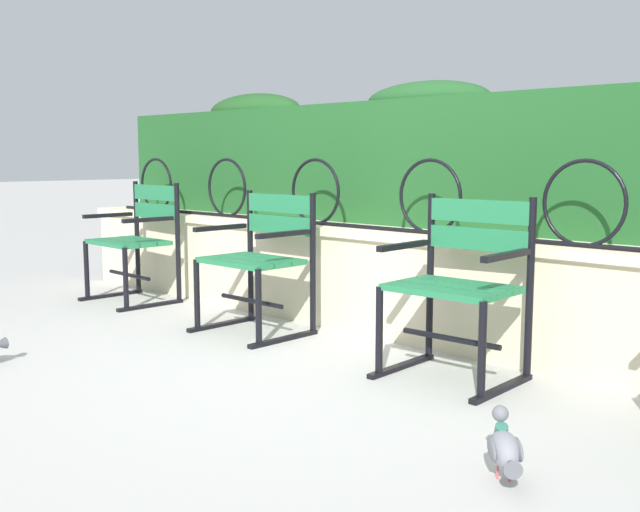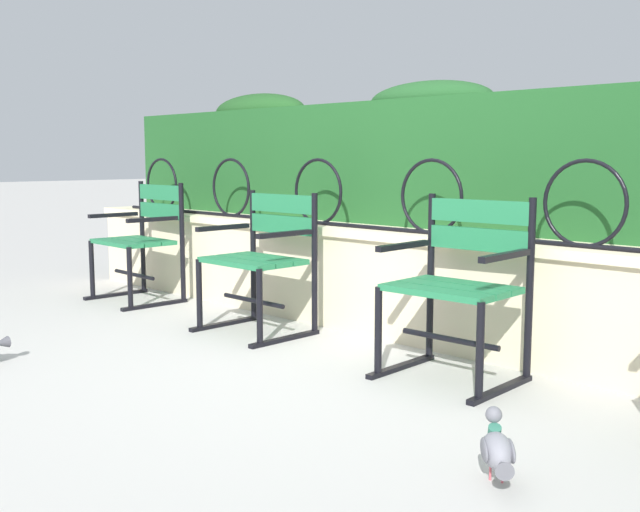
% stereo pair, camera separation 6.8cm
% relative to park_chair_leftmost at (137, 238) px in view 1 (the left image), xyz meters
% --- Properties ---
extents(ground_plane, '(60.00, 60.00, 0.00)m').
position_rel_park_chair_leftmost_xyz_m(ground_plane, '(2.12, -0.39, -0.47)').
color(ground_plane, '#B7B5AF').
extents(stone_wall, '(6.29, 0.41, 0.63)m').
position_rel_park_chair_leftmost_xyz_m(stone_wall, '(2.12, 0.47, -0.15)').
color(stone_wall, beige).
rests_on(stone_wall, ground).
extents(iron_arch_fence, '(5.77, 0.02, 0.42)m').
position_rel_park_chair_leftmost_xyz_m(iron_arch_fence, '(1.91, 0.39, 0.34)').
color(iron_arch_fence, black).
rests_on(iron_arch_fence, stone_wall).
extents(hedge_row, '(6.16, 0.46, 0.91)m').
position_rel_park_chair_leftmost_xyz_m(hedge_row, '(2.10, 0.87, 0.59)').
color(hedge_row, '#1E5123').
rests_on(hedge_row, stone_wall).
extents(park_chair_leftmost, '(0.61, 0.54, 0.87)m').
position_rel_park_chair_leftmost_xyz_m(park_chair_leftmost, '(0.00, 0.00, 0.00)').
color(park_chair_leftmost, '#237547').
rests_on(park_chair_leftmost, ground).
extents(park_chair_centre_left, '(0.60, 0.52, 0.84)m').
position_rel_park_chair_leftmost_xyz_m(park_chair_centre_left, '(1.40, -0.04, -0.01)').
color(park_chair_centre_left, '#237547').
rests_on(park_chair_centre_left, ground).
extents(park_chair_centre_right, '(0.61, 0.54, 0.87)m').
position_rel_park_chair_leftmost_xyz_m(park_chair_centre_right, '(2.79, -0.00, -0.00)').
color(park_chair_centre_right, '#237547').
rests_on(park_chair_centre_right, ground).
extents(pigeon_near_chairs, '(0.22, 0.24, 0.22)m').
position_rel_park_chair_leftmost_xyz_m(pigeon_near_chairs, '(3.57, -0.91, -0.35)').
color(pigeon_near_chairs, gray).
rests_on(pigeon_near_chairs, ground).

